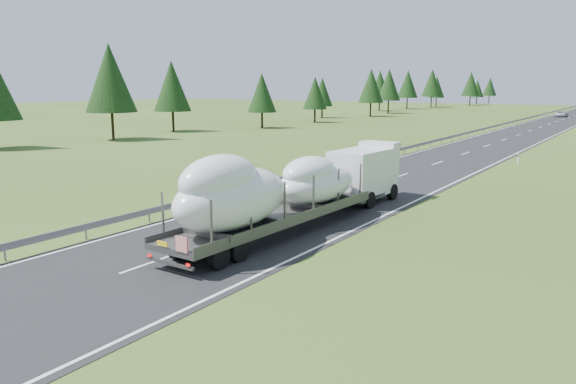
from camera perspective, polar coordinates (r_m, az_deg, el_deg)
The scene contains 6 objects.
ground at distance 30.43m, azimuth -1.48°, elevation -2.90°, with size 400.00×400.00×0.00m, color #37501A.
road_surface at distance 125.62m, azimuth 25.69°, elevation 6.49°, with size 10.00×400.00×0.02m, color black.
guardrail at distance 126.35m, azimuth 23.31°, elevation 6.96°, with size 0.10×400.00×0.76m.
tree_line_left at distance 126.50m, azimuth 4.90°, elevation 10.74°, with size 15.90×241.02×12.60m.
boat_truck at distance 28.17m, azimuth 0.61°, elevation 0.64°, with size 3.27×19.46×4.39m.
distant_van at distance 143.15m, azimuth 25.98°, elevation 7.14°, with size 2.28×4.95×1.38m, color silver.
Camera 1 is at (16.87, -24.27, 7.23)m, focal length 35.00 mm.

